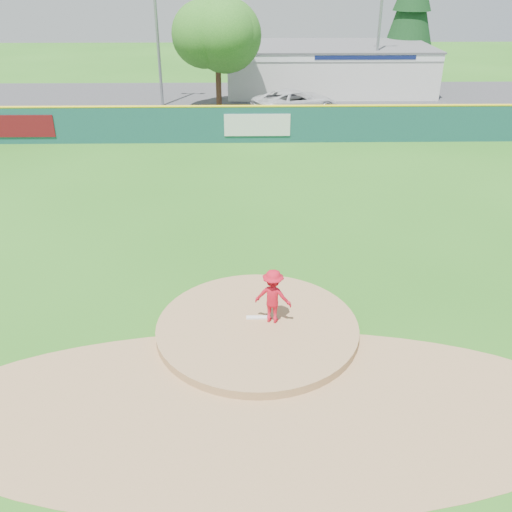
{
  "coord_description": "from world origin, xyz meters",
  "views": [
    {
      "loc": [
        -0.28,
        -12.85,
        9.1
      ],
      "look_at": [
        0.0,
        2.0,
        1.3
      ],
      "focal_mm": 40.0,
      "sensor_mm": 36.0,
      "label": 1
    }
  ],
  "objects_px": {
    "pitcher": "(273,296)",
    "deciduous_tree": "(217,39)",
    "van": "(295,102)",
    "conifer_tree": "(412,8)",
    "light_pole_left": "(156,11)",
    "light_pole_right": "(380,16)",
    "pool_building_grp": "(328,68)"
  },
  "relations": [
    {
      "from": "deciduous_tree",
      "to": "light_pole_right",
      "type": "bearing_deg",
      "value": 19.98
    },
    {
      "from": "light_pole_right",
      "to": "deciduous_tree",
      "type": "bearing_deg",
      "value": -160.02
    },
    {
      "from": "van",
      "to": "light_pole_left",
      "type": "distance_m",
      "value": 10.71
    },
    {
      "from": "light_pole_left",
      "to": "deciduous_tree",
      "type": "bearing_deg",
      "value": -26.57
    },
    {
      "from": "light_pole_right",
      "to": "pitcher",
      "type": "bearing_deg",
      "value": -106.58
    },
    {
      "from": "pitcher",
      "to": "pool_building_grp",
      "type": "distance_m",
      "value": 32.31
    },
    {
      "from": "light_pole_left",
      "to": "pitcher",
      "type": "bearing_deg",
      "value": -76.54
    },
    {
      "from": "light_pole_left",
      "to": "light_pole_right",
      "type": "height_order",
      "value": "light_pole_left"
    },
    {
      "from": "pitcher",
      "to": "deciduous_tree",
      "type": "xyz_separation_m",
      "value": [
        -2.42,
        24.82,
        3.52
      ]
    },
    {
      "from": "light_pole_left",
      "to": "van",
      "type": "bearing_deg",
      "value": -15.97
    },
    {
      "from": "deciduous_tree",
      "to": "van",
      "type": "bearing_deg",
      "value": -6.52
    },
    {
      "from": "pitcher",
      "to": "deciduous_tree",
      "type": "bearing_deg",
      "value": -68.38
    },
    {
      "from": "pitcher",
      "to": "deciduous_tree",
      "type": "distance_m",
      "value": 25.19
    },
    {
      "from": "pitcher",
      "to": "conifer_tree",
      "type": "height_order",
      "value": "conifer_tree"
    },
    {
      "from": "deciduous_tree",
      "to": "conifer_tree",
      "type": "relative_size",
      "value": 0.77
    },
    {
      "from": "van",
      "to": "pool_building_grp",
      "type": "bearing_deg",
      "value": -46.46
    },
    {
      "from": "van",
      "to": "conifer_tree",
      "type": "xyz_separation_m",
      "value": [
        10.02,
        11.57,
        4.74
      ]
    },
    {
      "from": "deciduous_tree",
      "to": "light_pole_left",
      "type": "bearing_deg",
      "value": 153.43
    },
    {
      "from": "pool_building_grp",
      "to": "conifer_tree",
      "type": "relative_size",
      "value": 1.6
    },
    {
      "from": "pitcher",
      "to": "van",
      "type": "relative_size",
      "value": 0.28
    },
    {
      "from": "van",
      "to": "deciduous_tree",
      "type": "xyz_separation_m",
      "value": [
        -4.98,
        0.57,
        3.75
      ]
    },
    {
      "from": "light_pole_left",
      "to": "light_pole_right",
      "type": "xyz_separation_m",
      "value": [
        15.0,
        2.0,
        -0.51
      ]
    },
    {
      "from": "deciduous_tree",
      "to": "conifer_tree",
      "type": "xyz_separation_m",
      "value": [
        15.0,
        11.0,
        0.99
      ]
    },
    {
      "from": "light_pole_right",
      "to": "pool_building_grp",
      "type": "bearing_deg",
      "value": 135.05
    },
    {
      "from": "light_pole_right",
      "to": "van",
      "type": "bearing_deg",
      "value": -142.82
    },
    {
      "from": "pool_building_grp",
      "to": "deciduous_tree",
      "type": "bearing_deg",
      "value": -138.84
    },
    {
      "from": "light_pole_right",
      "to": "light_pole_left",
      "type": "bearing_deg",
      "value": -172.41
    },
    {
      "from": "van",
      "to": "light_pole_left",
      "type": "xyz_separation_m",
      "value": [
        -8.98,
        2.57,
        5.25
      ]
    },
    {
      "from": "pool_building_grp",
      "to": "light_pole_left",
      "type": "bearing_deg",
      "value": -157.4
    },
    {
      "from": "pool_building_grp",
      "to": "conifer_tree",
      "type": "distance_m",
      "value": 8.95
    },
    {
      "from": "deciduous_tree",
      "to": "pitcher",
      "type": "bearing_deg",
      "value": -84.43
    },
    {
      "from": "van",
      "to": "pool_building_grp",
      "type": "distance_m",
      "value": 8.19
    }
  ]
}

